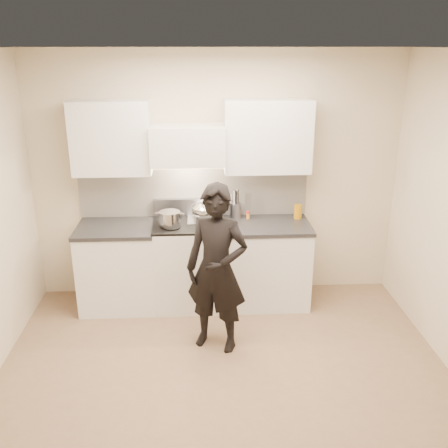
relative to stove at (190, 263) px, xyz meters
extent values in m
plane|color=#80644C|center=(0.30, -1.42, -0.47)|extent=(4.00, 4.00, 0.00)
cube|color=beige|center=(0.30, 0.33, 0.88)|extent=(4.00, 0.04, 2.70)
cube|color=beige|center=(0.30, -3.17, 0.88)|extent=(4.00, 0.04, 2.70)
cube|color=silver|center=(0.30, -1.42, 2.22)|extent=(4.00, 3.50, 0.02)
cube|color=silver|center=(0.05, 0.31, 0.71)|extent=(2.50, 0.02, 0.53)
cube|color=#8D8F9E|center=(0.00, 0.28, 0.56)|extent=(0.76, 0.08, 0.20)
cube|color=silver|center=(0.00, 0.13, 1.28)|extent=(0.76, 0.40, 0.40)
cylinder|color=silver|center=(0.00, -0.05, 1.10)|extent=(0.66, 0.02, 0.02)
cube|color=silver|center=(0.83, 0.16, 1.35)|extent=(0.90, 0.33, 0.75)
cube|color=silver|center=(-0.78, 0.16, 1.35)|extent=(0.80, 0.33, 0.75)
cube|color=beige|center=(0.43, 0.30, 0.63)|extent=(0.08, 0.01, 0.12)
cube|color=silver|center=(0.00, 0.00, -0.01)|extent=(0.76, 0.65, 0.92)
cube|color=black|center=(0.00, 0.00, 0.46)|extent=(0.76, 0.65, 0.02)
cube|color=silver|center=(0.16, 0.12, 0.47)|extent=(0.36, 0.34, 0.01)
cylinder|color=silver|center=(0.00, -0.29, 0.31)|extent=(0.62, 0.02, 0.02)
cylinder|color=black|center=(-0.18, -0.15, 0.48)|extent=(0.18, 0.18, 0.01)
cylinder|color=black|center=(0.18, -0.15, 0.48)|extent=(0.18, 0.18, 0.01)
cylinder|color=black|center=(-0.18, 0.15, 0.48)|extent=(0.18, 0.18, 0.01)
cylinder|color=black|center=(0.18, 0.15, 0.48)|extent=(0.18, 0.18, 0.01)
cube|color=silver|center=(0.83, 0.00, -0.03)|extent=(0.90, 0.65, 0.88)
cube|color=black|center=(0.83, 0.00, 0.43)|extent=(0.92, 0.67, 0.04)
cube|color=silver|center=(-0.78, 0.00, -0.03)|extent=(0.80, 0.65, 0.88)
cube|color=black|center=(-0.78, 0.00, 0.43)|extent=(0.82, 0.67, 0.04)
ellipsoid|color=silver|center=(0.19, 0.09, 0.57)|extent=(0.33, 0.33, 0.18)
torus|color=silver|center=(0.19, 0.09, 0.62)|extent=(0.34, 0.34, 0.02)
ellipsoid|color=beige|center=(0.19, 0.09, 0.56)|extent=(0.19, 0.19, 0.08)
cylinder|color=silver|center=(0.14, -0.04, 0.67)|extent=(0.05, 0.24, 0.18)
cylinder|color=silver|center=(-0.20, -0.10, 0.56)|extent=(0.25, 0.25, 0.15)
cube|color=silver|center=(-0.33, -0.07, 0.61)|extent=(0.05, 0.03, 0.01)
cube|color=silver|center=(-0.07, -0.12, 0.61)|extent=(0.05, 0.03, 0.01)
cylinder|color=#8D8F9E|center=(0.51, 0.21, 0.53)|extent=(0.12, 0.12, 0.17)
cylinder|color=black|center=(0.53, 0.22, 0.61)|extent=(0.01, 0.01, 0.30)
cylinder|color=silver|center=(0.52, 0.24, 0.61)|extent=(0.01, 0.01, 0.30)
cylinder|color=#8D8F9E|center=(0.50, 0.24, 0.61)|extent=(0.01, 0.01, 0.30)
cylinder|color=black|center=(0.49, 0.23, 0.61)|extent=(0.01, 0.01, 0.30)
cylinder|color=#8D8F9E|center=(0.48, 0.21, 0.61)|extent=(0.01, 0.01, 0.30)
cylinder|color=silver|center=(0.49, 0.19, 0.61)|extent=(0.01, 0.01, 0.30)
cylinder|color=black|center=(0.51, 0.19, 0.61)|extent=(0.01, 0.01, 0.30)
cylinder|color=#8D8F9E|center=(0.53, 0.20, 0.61)|extent=(0.01, 0.01, 0.30)
cylinder|color=orange|center=(0.64, 0.16, 0.48)|extent=(0.04, 0.04, 0.07)
cylinder|color=red|center=(0.64, 0.16, 0.52)|extent=(0.04, 0.04, 0.02)
cylinder|color=#B87909|center=(1.19, 0.15, 0.52)|extent=(0.09, 0.09, 0.16)
imported|color=black|center=(0.26, -0.86, 0.32)|extent=(0.68, 0.57, 1.60)
camera|label=1|loc=(0.10, -4.98, 2.26)|focal=40.00mm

